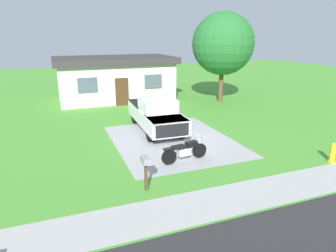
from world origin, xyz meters
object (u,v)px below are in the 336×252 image
at_px(motorcycle, 185,151).
at_px(neighbor_house, 115,78).
at_px(mailbox, 146,165).
at_px(fire_hydrant, 333,153).
at_px(pickup_truck, 155,113).
at_px(shade_tree, 223,44).

bearing_deg(motorcycle, neighbor_house, 90.75).
height_order(mailbox, neighbor_house, neighbor_house).
bearing_deg(fire_hydrant, motorcycle, 157.98).
relative_size(pickup_truck, shade_tree, 0.82).
bearing_deg(shade_tree, fire_hydrant, -98.00).
bearing_deg(motorcycle, mailbox, -141.23).
height_order(fire_hydrant, neighbor_house, neighbor_house).
distance_m(motorcycle, mailbox, 3.01).
bearing_deg(shade_tree, pickup_truck, -144.37).
relative_size(motorcycle, pickup_truck, 0.39).
bearing_deg(neighbor_house, mailbox, -97.67).
bearing_deg(shade_tree, motorcycle, -127.31).
xyz_separation_m(fire_hydrant, neighbor_house, (-6.03, 16.33, 1.36)).
height_order(fire_hydrant, shade_tree, shade_tree).
height_order(pickup_truck, shade_tree, shade_tree).
distance_m(motorcycle, pickup_truck, 4.72).
relative_size(motorcycle, shade_tree, 0.32).
relative_size(fire_hydrant, neighbor_house, 0.09).
distance_m(pickup_truck, mailbox, 7.03).
relative_size(pickup_truck, fire_hydrant, 6.54).
xyz_separation_m(motorcycle, mailbox, (-2.31, -1.86, 0.51)).
distance_m(mailbox, shade_tree, 15.81).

